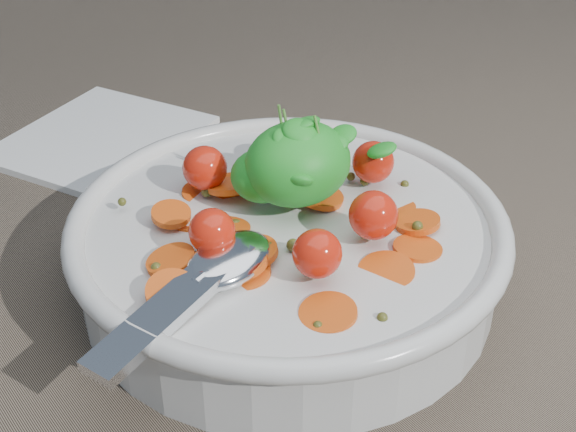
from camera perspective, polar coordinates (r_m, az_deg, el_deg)
ground at (r=0.56m, az=-2.35°, el=-3.95°), size 6.00×6.00×0.00m
bowl at (r=0.53m, az=-0.02°, el=-2.11°), size 0.31×0.29×0.12m
napkin at (r=0.74m, az=-13.14°, el=5.35°), size 0.21×0.20×0.01m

